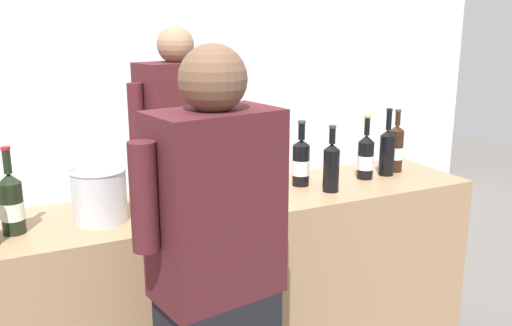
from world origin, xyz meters
The scene contains 16 objects.
wall_back centered at (0.00, 2.60, 1.40)m, with size 8.00×0.10×2.80m, color white.
counter centered at (0.00, 0.00, 0.51)m, with size 2.52×0.54×1.01m, color #9E7A56.
wine_bottle_1 centered at (0.54, -0.10, 1.13)m, with size 0.07×0.07×0.31m.
wine_bottle_2 centered at (-0.01, 0.11, 1.13)m, with size 0.08×0.08×0.32m.
wine_bottle_3 centered at (0.95, 0.01, 1.14)m, with size 0.08×0.08×0.34m.
wine_bottle_5 centered at (-0.23, 0.05, 1.13)m, with size 0.09×0.09×0.34m.
wine_bottle_6 centered at (0.46, 0.05, 1.12)m, with size 0.08×0.08×0.32m.
wine_bottle_7 centered at (-0.09, 0.04, 1.13)m, with size 0.08×0.08×0.32m.
wine_bottle_8 centered at (1.04, 0.05, 1.13)m, with size 0.07×0.07×0.33m.
wine_bottle_9 centered at (-0.81, -0.03, 1.13)m, with size 0.08×0.08×0.33m.
wine_bottle_10 centered at (0.81, 0.01, 1.12)m, with size 0.08×0.08×0.32m.
wine_glass centered at (-0.03, -0.09, 1.14)m, with size 0.07×0.07×0.19m.
ice_bucket centered at (-0.50, -0.03, 1.12)m, with size 0.22×0.22×0.21m.
person_server centered at (0.05, 0.65, 0.86)m, with size 0.55×0.32×1.75m.
person_guest centered at (-0.25, -0.63, 0.84)m, with size 0.55×0.30×1.72m.
potted_shrub centered at (0.65, 1.00, 0.74)m, with size 0.49×0.53×1.20m.
Camera 1 is at (-0.85, -2.16, 1.78)m, focal length 38.77 mm.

